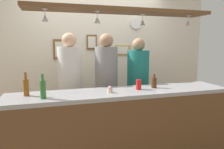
# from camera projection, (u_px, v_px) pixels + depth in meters

# --- Properties ---
(back_wall) EXTENTS (4.40, 0.06, 2.60)m
(back_wall) POSITION_uv_depth(u_px,v_px,m) (96.00, 60.00, 3.90)
(back_wall) COLOR silver
(back_wall) RESTS_ON ground_plane
(bar_counter) EXTENTS (2.70, 0.55, 1.04)m
(bar_counter) POSITION_uv_depth(u_px,v_px,m) (127.00, 122.00, 2.47)
(bar_counter) COLOR #99999E
(bar_counter) RESTS_ON ground_plane
(overhead_glass_rack) EXTENTS (2.20, 0.36, 0.04)m
(overhead_glass_rack) POSITION_uv_depth(u_px,v_px,m) (122.00, 11.00, 2.48)
(overhead_glass_rack) COLOR brown
(hanging_wineglass_far_left) EXTENTS (0.07, 0.07, 0.13)m
(hanging_wineglass_far_left) POSITION_uv_depth(u_px,v_px,m) (45.00, 18.00, 2.21)
(hanging_wineglass_far_left) COLOR silver
(hanging_wineglass_far_left) RESTS_ON overhead_glass_rack
(hanging_wineglass_left) EXTENTS (0.07, 0.07, 0.13)m
(hanging_wineglass_left) POSITION_uv_depth(u_px,v_px,m) (97.00, 19.00, 2.37)
(hanging_wineglass_left) COLOR silver
(hanging_wineglass_left) RESTS_ON overhead_glass_rack
(hanging_wineglass_center_left) EXTENTS (0.07, 0.07, 0.13)m
(hanging_wineglass_center_left) POSITION_uv_depth(u_px,v_px,m) (143.00, 22.00, 2.63)
(hanging_wineglass_center_left) COLOR silver
(hanging_wineglass_center_left) RESTS_ON overhead_glass_rack
(hanging_wineglass_center) EXTENTS (0.07, 0.07, 0.13)m
(hanging_wineglass_center) POSITION_uv_depth(u_px,v_px,m) (188.00, 23.00, 2.73)
(hanging_wineglass_center) COLOR silver
(hanging_wineglass_center) RESTS_ON overhead_glass_rack
(person_left_white_patterned_shirt) EXTENTS (0.34, 0.34, 1.76)m
(person_left_white_patterned_shirt) POSITION_uv_depth(u_px,v_px,m) (70.00, 82.00, 3.06)
(person_left_white_patterned_shirt) COLOR #2D334C
(person_left_white_patterned_shirt) RESTS_ON ground_plane
(person_middle_grey_shirt) EXTENTS (0.34, 0.34, 1.76)m
(person_middle_grey_shirt) POSITION_uv_depth(u_px,v_px,m) (106.00, 80.00, 3.22)
(person_middle_grey_shirt) COLOR #2D334C
(person_middle_grey_shirt) RESTS_ON ground_plane
(person_right_teal_shirt) EXTENTS (0.34, 0.34, 1.69)m
(person_right_teal_shirt) POSITION_uv_depth(u_px,v_px,m) (138.00, 81.00, 3.37)
(person_right_teal_shirt) COLOR #2D334C
(person_right_teal_shirt) RESTS_ON ground_plane
(bottle_beer_brown_stubby) EXTENTS (0.07, 0.07, 0.18)m
(bottle_beer_brown_stubby) POSITION_uv_depth(u_px,v_px,m) (154.00, 82.00, 2.73)
(bottle_beer_brown_stubby) COLOR #512D14
(bottle_beer_brown_stubby) RESTS_ON bar_counter
(bottle_beer_amber_tall) EXTENTS (0.06, 0.06, 0.26)m
(bottle_beer_amber_tall) POSITION_uv_depth(u_px,v_px,m) (26.00, 87.00, 2.30)
(bottle_beer_amber_tall) COLOR brown
(bottle_beer_amber_tall) RESTS_ON bar_counter
(bottle_beer_green_import) EXTENTS (0.06, 0.06, 0.26)m
(bottle_beer_green_import) POSITION_uv_depth(u_px,v_px,m) (43.00, 89.00, 2.18)
(bottle_beer_green_import) COLOR #336B2D
(bottle_beer_green_import) RESTS_ON bar_counter
(drink_can) EXTENTS (0.07, 0.07, 0.12)m
(drink_can) POSITION_uv_depth(u_px,v_px,m) (139.00, 85.00, 2.63)
(drink_can) COLOR red
(drink_can) RESTS_ON bar_counter
(cupcake) EXTENTS (0.06, 0.06, 0.08)m
(cupcake) POSITION_uv_depth(u_px,v_px,m) (110.00, 90.00, 2.47)
(cupcake) COLOR beige
(cupcake) RESTS_ON bar_counter
(picture_frame_lower_pair) EXTENTS (0.30, 0.02, 0.18)m
(picture_frame_lower_pair) POSITION_uv_depth(u_px,v_px,m) (122.00, 50.00, 3.98)
(picture_frame_lower_pair) COLOR #B29338
(picture_frame_lower_pair) RESTS_ON back_wall
(picture_frame_crest) EXTENTS (0.18, 0.02, 0.26)m
(picture_frame_crest) POSITION_uv_depth(u_px,v_px,m) (92.00, 42.00, 3.79)
(picture_frame_crest) COLOR brown
(picture_frame_crest) RESTS_ON back_wall
(picture_frame_caricature) EXTENTS (0.26, 0.02, 0.34)m
(picture_frame_caricature) POSITION_uv_depth(u_px,v_px,m) (61.00, 49.00, 3.65)
(picture_frame_caricature) COLOR brown
(picture_frame_caricature) RESTS_ON back_wall
(wall_clock) EXTENTS (0.22, 0.03, 0.22)m
(wall_clock) POSITION_uv_depth(u_px,v_px,m) (136.00, 23.00, 3.98)
(wall_clock) COLOR white
(wall_clock) RESTS_ON back_wall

